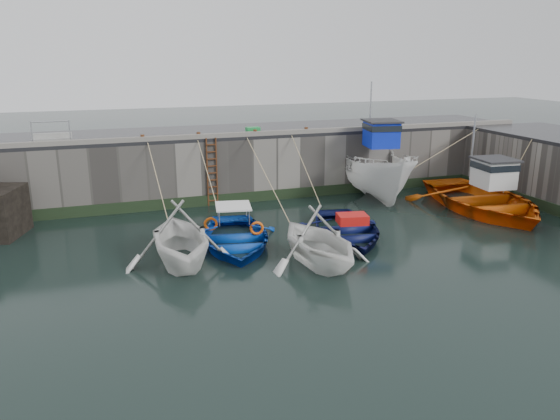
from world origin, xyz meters
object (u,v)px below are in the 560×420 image
object	(u,v)px
ladder	(212,172)
boat_near_blacktrim	(318,264)
boat_far_orange	(483,199)
bollard_e	(365,127)
fish_crate	(253,130)
bollard_a	(143,138)
boat_near_white	(181,262)
boat_near_navy	(346,236)
bollard_d	(306,130)
boat_near_blue	(235,245)
bollard_b	(199,135)
boat_far_white	(375,172)
bollard_c	(255,133)

from	to	relation	value
ladder	boat_near_blacktrim	xyz separation A→B (m)	(1.78, -8.44, -1.59)
boat_near_blacktrim	boat_far_orange	xyz separation A→B (m)	(9.71, 3.68, 0.51)
boat_far_orange	bollard_e	xyz separation A→B (m)	(-3.50, 5.10, 2.79)
boat_near_blacktrim	fish_crate	xyz separation A→B (m)	(0.46, 9.32, 3.32)
boat_near_blacktrim	fish_crate	world-z (taller)	fish_crate
boat_far_orange	bollard_a	world-z (taller)	boat_far_orange
fish_crate	bollard_e	size ratio (longest dim) A/B	2.30
boat_near_white	boat_near_blacktrim	size ratio (longest dim) A/B	1.06
fish_crate	bollard_a	bearing A→B (deg)	-176.97
boat_near_navy	bollard_d	distance (m)	7.26
boat_near_blue	bollard_b	xyz separation A→B (m)	(-0.08, 6.02, 3.30)
fish_crate	bollard_b	size ratio (longest dim) A/B	2.30
ladder	bollard_b	bearing A→B (deg)	146.14
bollard_b	bollard_e	size ratio (longest dim) A/B	1.00
boat_near_navy	bollard_e	distance (m)	8.26
boat_far_orange	bollard_b	distance (m)	13.33
boat_near_blacktrim	fish_crate	distance (m)	9.91
boat_far_orange	boat_far_white	bearing A→B (deg)	135.11
ladder	boat_far_white	bearing A→B (deg)	-5.09
boat_far_white	bollard_c	size ratio (longest dim) A/B	28.24
bollard_c	boat_near_blacktrim	bearing A→B (deg)	-92.71
boat_near_blue	bollard_b	bearing A→B (deg)	101.17
boat_near_navy	bollard_b	distance (m)	8.50
bollard_a	bollard_d	bearing A→B (deg)	0.00
boat_near_blue	bollard_c	xyz separation A→B (m)	(2.62, 6.02, 3.30)
boat_near_blacktrim	bollard_e	size ratio (longest dim) A/B	15.64
bollard_c	bollard_d	distance (m)	2.60
boat_far_white	boat_far_orange	world-z (taller)	boat_far_white
boat_far_white	boat_far_orange	bearing A→B (deg)	-40.31
boat_near_white	bollard_d	size ratio (longest dim) A/B	16.64
boat_near_blacktrim	boat_near_navy	size ratio (longest dim) A/B	0.86
boat_near_navy	bollard_c	xyz separation A→B (m)	(-1.78, 6.42, 3.30)
ladder	boat_far_white	world-z (taller)	boat_far_white
boat_far_white	fish_crate	xyz separation A→B (m)	(-5.89, 1.60, 2.11)
bollard_e	boat_near_navy	bearing A→B (deg)	-122.04
bollard_d	bollard_e	bearing A→B (deg)	0.00
fish_crate	bollard_a	world-z (taller)	fish_crate
boat_near_blacktrim	bollard_a	size ratio (longest dim) A/B	15.64
bollard_b	boat_near_navy	bearing A→B (deg)	-55.05
bollard_b	bollard_d	size ratio (longest dim) A/B	1.00
fish_crate	boat_near_white	bearing A→B (deg)	-125.19
bollard_c	bollard_e	distance (m)	5.80
bollard_d	bollard_c	bearing A→B (deg)	180.00
bollard_e	bollard_d	bearing A→B (deg)	180.00
bollard_b	bollard_c	xyz separation A→B (m)	(2.70, 0.00, 0.00)
boat_near_blacktrim	bollard_a	distance (m)	10.53
boat_near_blue	boat_near_navy	size ratio (longest dim) A/B	1.03
ladder	fish_crate	world-z (taller)	fish_crate
ladder	boat_far_orange	world-z (taller)	boat_far_orange
boat_near_white	bollard_b	distance (m)	8.15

